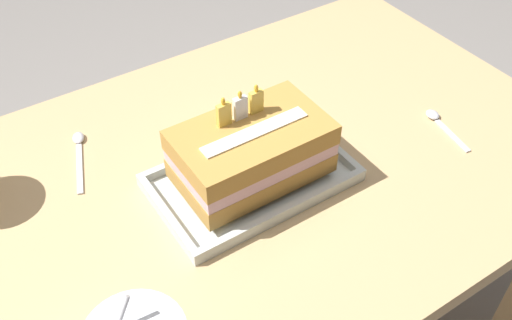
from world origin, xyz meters
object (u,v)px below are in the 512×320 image
at_px(serving_spoon_by_bowls, 79,148).
at_px(birthday_cake, 251,151).
at_px(foil_tray, 252,179).
at_px(serving_spoon_near_tray, 438,120).

bearing_deg(serving_spoon_by_bowls, birthday_cake, -47.96).
xyz_separation_m(foil_tray, serving_spoon_near_tray, (0.38, -0.06, -0.00)).
bearing_deg(birthday_cake, serving_spoon_by_bowls, 132.04).
relative_size(birthday_cake, serving_spoon_near_tray, 1.96).
height_order(foil_tray, serving_spoon_by_bowls, foil_tray).
bearing_deg(serving_spoon_by_bowls, foil_tray, -47.98).
bearing_deg(serving_spoon_near_tray, foil_tray, 171.30).
bearing_deg(birthday_cake, foil_tray, -90.00).
height_order(foil_tray, serving_spoon_near_tray, foil_tray).
height_order(birthday_cake, serving_spoon_near_tray, birthday_cake).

